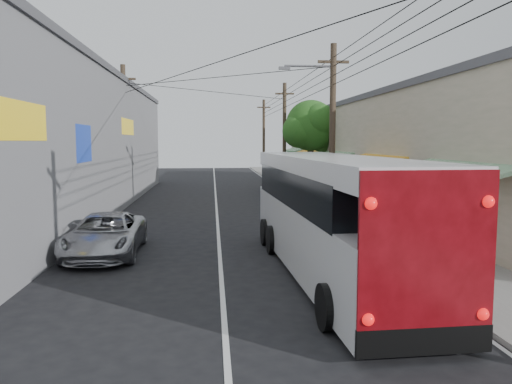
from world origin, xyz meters
TOP-DOWN VIEW (x-y plane):
  - ground at (0.00, 0.00)m, footprint 120.00×120.00m
  - sidewalk at (6.50, 20.00)m, footprint 3.00×80.00m
  - building_right at (10.99, 22.00)m, footprint 7.09×40.00m
  - building_left at (-8.50, 18.00)m, footprint 7.20×36.00m
  - utility_poles at (3.13, 20.33)m, footprint 11.80×45.28m
  - street_tree at (6.87, 26.02)m, footprint 4.40×4.00m
  - coach_bus at (3.00, 4.09)m, footprint 2.99×11.47m
  - jeepney at (-3.69, 7.04)m, footprint 2.32×4.87m
  - parked_suv at (4.60, 13.00)m, footprint 2.43×5.94m
  - parked_car_mid at (3.96, 21.08)m, footprint 2.13×4.23m
  - parked_car_far at (4.60, 27.00)m, footprint 1.86×4.48m
  - pedestrian_near at (7.18, 10.64)m, footprint 0.60×0.46m
  - pedestrian_far at (5.40, 11.31)m, footprint 0.87×0.75m

SIDE VIEW (x-z plane):
  - ground at x=0.00m, z-range 0.00..0.00m
  - sidewalk at x=6.50m, z-range 0.00..0.12m
  - jeepney at x=-3.69m, z-range 0.00..1.34m
  - parked_car_mid at x=3.96m, z-range 0.00..1.38m
  - parked_car_far at x=4.60m, z-range 0.00..1.44m
  - pedestrian_near at x=7.18m, z-range 0.12..1.58m
  - parked_suv at x=4.60m, z-range 0.00..1.72m
  - pedestrian_far at x=5.40m, z-range 0.12..1.65m
  - coach_bus at x=3.00m, z-range 0.06..3.34m
  - building_right at x=10.99m, z-range 0.03..6.28m
  - building_left at x=-8.50m, z-range 0.03..7.28m
  - utility_poles at x=3.13m, z-range 0.13..8.13m
  - street_tree at x=6.87m, z-range 1.37..7.97m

